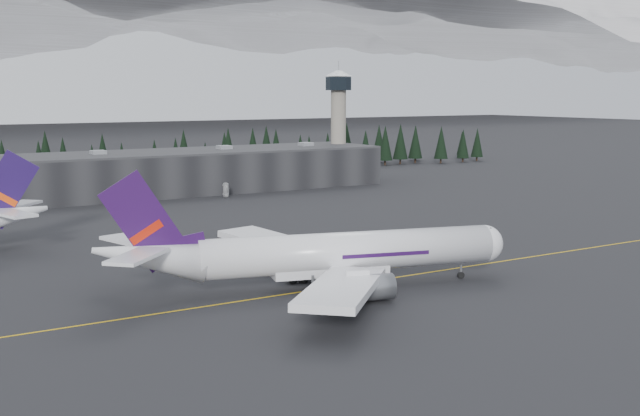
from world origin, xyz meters
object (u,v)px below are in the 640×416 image
jet_main (313,254)px  terminal (133,174)px  gse_vehicle_b (226,195)px  control_tower (338,112)px

jet_main → terminal: bearing=99.1°
terminal → jet_main: 127.20m
terminal → gse_vehicle_b: 29.39m
control_tower → gse_vehicle_b: (-53.73, -22.51, -22.66)m
control_tower → jet_main: control_tower is taller
terminal → gse_vehicle_b: terminal is taller
jet_main → gse_vehicle_b: jet_main is taller
control_tower → jet_main: size_ratio=0.58×
gse_vehicle_b → control_tower: bearing=77.6°
control_tower → jet_main: 158.36m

